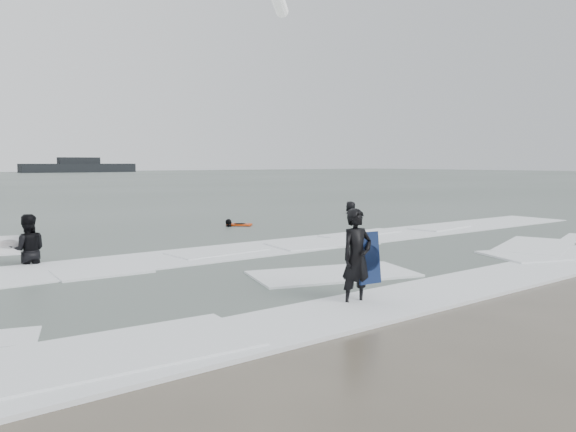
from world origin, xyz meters
TOP-DOWN VIEW (x-y plane):
  - ground at (0.00, 0.00)m, footprint 320.00×320.00m
  - surfer_centre at (-2.38, -0.30)m, footprint 0.68×0.47m
  - surfer_wading at (-6.35, 7.43)m, footprint 1.01×0.85m
  - surfer_right_near at (1.94, 11.57)m, footprint 0.96×0.73m
  - surfer_right_far at (9.82, 12.96)m, footprint 1.06×0.98m
  - surf_foam at (0.00, 3.70)m, footprint 30.03×9.06m
  - bodyboards at (-2.13, 6.37)m, footprint 10.03×12.54m
  - vessel_horizon at (34.01, 141.92)m, footprint 28.50×5.09m

SIDE VIEW (x-z plane):
  - ground at x=0.00m, z-range 0.00..0.00m
  - surfer_centre at x=-2.38m, z-range -0.90..0.90m
  - surfer_wading at x=-6.35m, z-range -0.94..0.94m
  - surfer_right_near at x=1.94m, z-range -0.76..0.76m
  - surfer_right_far at x=9.82m, z-range -0.91..0.91m
  - surf_foam at x=0.00m, z-range 0.00..0.08m
  - bodyboards at x=-2.13m, z-range -0.13..1.12m
  - vessel_horizon at x=34.01m, z-range -0.49..3.37m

